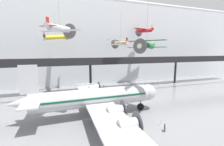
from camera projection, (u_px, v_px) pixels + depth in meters
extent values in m
plane|color=gray|center=(122.00, 130.00, 21.66)|extent=(260.00, 260.00, 0.00)
cube|color=silver|center=(85.00, 43.00, 49.42)|extent=(140.00, 3.00, 27.61)
cube|color=black|center=(91.00, 63.00, 41.69)|extent=(110.00, 3.20, 0.90)
cube|color=black|center=(92.00, 60.00, 40.10)|extent=(110.00, 0.12, 1.10)
cylinder|color=black|center=(91.00, 77.00, 43.21)|extent=(0.70, 0.70, 7.48)
cylinder|color=black|center=(175.00, 72.00, 52.93)|extent=(0.70, 0.70, 7.48)
cylinder|color=#B7BABF|center=(94.00, 98.00, 25.45)|extent=(19.64, 3.11, 3.10)
sphere|color=#B7BABF|center=(148.00, 92.00, 28.87)|extent=(3.04, 3.04, 3.04)
cone|color=#B7BABF|center=(21.00, 104.00, 21.95)|extent=(4.03, 2.86, 2.85)
cube|color=#0F4C33|center=(93.00, 96.00, 25.41)|extent=(18.27, 3.17, 0.28)
cube|color=#B7BABF|center=(89.00, 90.00, 33.10)|extent=(4.57, 12.56, 0.28)
cube|color=#B7BABF|center=(112.00, 121.00, 18.45)|extent=(4.57, 12.56, 0.28)
cylinder|color=#B7BABF|center=(98.00, 92.00, 30.95)|extent=(2.28, 1.49, 1.49)
cylinder|color=#4C4C51|center=(104.00, 92.00, 31.35)|extent=(0.06, 2.83, 2.83)
cylinder|color=#B7BABF|center=(94.00, 88.00, 34.94)|extent=(2.28, 1.49, 1.49)
cylinder|color=#4C4C51|center=(99.00, 87.00, 35.35)|extent=(0.06, 2.83, 2.83)
cylinder|color=#B7BABF|center=(115.00, 111.00, 21.47)|extent=(2.28, 1.49, 1.49)
cylinder|color=#4C4C51|center=(123.00, 110.00, 21.87)|extent=(0.06, 2.83, 2.83)
cylinder|color=#B7BABF|center=(128.00, 125.00, 17.47)|extent=(2.28, 1.49, 1.49)
cylinder|color=#4C4C51|center=(137.00, 123.00, 17.88)|extent=(0.06, 2.83, 2.83)
cube|color=#B7BABF|center=(29.00, 80.00, 21.84)|extent=(2.51, 0.20, 4.34)
cube|color=#B7BABF|center=(33.00, 100.00, 22.39)|extent=(2.51, 8.07, 0.20)
cylinder|color=#4C4C51|center=(141.00, 104.00, 28.70)|extent=(0.20, 0.20, 1.21)
cylinder|color=black|center=(140.00, 107.00, 28.79)|extent=(1.30, 0.38, 1.30)
cylinder|color=#4C4C51|center=(92.00, 105.00, 28.17)|extent=(0.20, 0.20, 1.21)
cylinder|color=black|center=(92.00, 108.00, 28.26)|extent=(1.30, 0.38, 1.30)
cylinder|color=#4C4C51|center=(98.00, 115.00, 23.52)|extent=(0.20, 0.20, 1.21)
cylinder|color=black|center=(99.00, 119.00, 23.61)|extent=(1.30, 0.38, 1.30)
cylinder|color=yellow|center=(56.00, 37.00, 40.04)|extent=(5.26, 2.01, 1.56)
cone|color=red|center=(45.00, 36.00, 38.68)|extent=(1.01, 1.09, 0.95)
cylinder|color=#4C4C51|center=(44.00, 36.00, 38.59)|extent=(0.56, 2.69, 2.74)
cone|color=yellow|center=(65.00, 38.00, 41.29)|extent=(1.59, 1.15, 1.03)
cube|color=yellow|center=(55.00, 38.00, 39.93)|extent=(2.68, 7.77, 0.10)
cube|color=red|center=(66.00, 35.00, 41.32)|extent=(0.62, 0.18, 1.26)
cube|color=red|center=(66.00, 38.00, 41.41)|extent=(1.13, 2.80, 0.06)
cylinder|color=slate|center=(55.00, 23.00, 39.50)|extent=(0.04, 0.04, 6.17)
cylinder|color=red|center=(145.00, 31.00, 48.27)|extent=(2.22, 5.61, 1.44)
cone|color=silver|center=(139.00, 32.00, 50.72)|extent=(1.18, 1.09, 1.01)
cylinder|color=#4C4C51|center=(139.00, 32.00, 50.89)|extent=(2.88, 0.63, 2.93)
cone|color=red|center=(151.00, 29.00, 45.99)|extent=(1.24, 1.67, 1.04)
cube|color=red|center=(144.00, 29.00, 48.47)|extent=(8.32, 2.97, 0.10)
cube|color=silver|center=(152.00, 27.00, 45.63)|extent=(0.19, 0.66, 1.35)
cube|color=silver|center=(152.00, 30.00, 45.73)|extent=(3.01, 1.24, 0.06)
cylinder|color=slate|center=(145.00, 23.00, 47.94)|extent=(0.04, 0.04, 3.36)
cylinder|color=silver|center=(60.00, 28.00, 23.58)|extent=(3.70, 4.55, 1.20)
cone|color=red|center=(69.00, 31.00, 26.00)|extent=(1.21, 1.19, 0.91)
cylinder|color=#4C4C51|center=(69.00, 31.00, 26.17)|extent=(2.14, 1.58, 2.62)
cone|color=silver|center=(49.00, 25.00, 21.32)|extent=(1.48, 1.58, 0.91)
cube|color=silver|center=(61.00, 31.00, 23.90)|extent=(6.63, 5.29, 0.10)
cube|color=red|center=(48.00, 21.00, 20.97)|extent=(0.40, 0.51, 1.21)
cube|color=red|center=(48.00, 26.00, 21.06)|extent=(2.46, 2.02, 0.06)
cylinder|color=slate|center=(58.00, 4.00, 23.04)|extent=(0.04, 0.04, 6.30)
cylinder|color=beige|center=(121.00, 43.00, 40.85)|extent=(2.10, 5.25, 1.17)
cone|color=maroon|center=(115.00, 44.00, 43.14)|extent=(1.11, 1.03, 0.95)
cylinder|color=#4C4C51|center=(115.00, 44.00, 43.30)|extent=(2.71, 0.61, 2.76)
cone|color=beige|center=(126.00, 43.00, 38.72)|extent=(1.17, 1.55, 0.93)
cube|color=beige|center=(120.00, 40.00, 40.99)|extent=(7.83, 2.81, 0.10)
cube|color=beige|center=(120.00, 45.00, 41.18)|extent=(7.83, 2.81, 0.10)
cube|color=maroon|center=(127.00, 40.00, 38.37)|extent=(0.19, 0.62, 1.27)
cube|color=maroon|center=(127.00, 43.00, 38.47)|extent=(2.83, 1.18, 0.06)
cylinder|color=slate|center=(121.00, 27.00, 40.21)|extent=(0.04, 0.04, 7.63)
cylinder|color=#1E6B33|center=(147.00, 45.00, 25.54)|extent=(4.27, 3.25, 1.30)
cone|color=beige|center=(140.00, 46.00, 23.74)|extent=(1.07, 1.10, 0.83)
cylinder|color=#4C4C51|center=(140.00, 46.00, 23.62)|extent=(1.35, 2.02, 2.39)
cone|color=#1E6B33|center=(152.00, 44.00, 27.21)|extent=(1.48, 1.35, 0.88)
cube|color=#1E6B33|center=(146.00, 41.00, 25.22)|extent=(4.61, 6.20, 0.10)
cube|color=#1E6B33|center=(146.00, 47.00, 25.38)|extent=(4.61, 6.20, 0.10)
cube|color=beige|center=(153.00, 43.00, 27.37)|extent=(0.48, 0.35, 1.11)
cube|color=beige|center=(152.00, 46.00, 27.45)|extent=(1.77, 2.30, 0.06)
cylinder|color=slate|center=(148.00, 16.00, 24.83)|extent=(0.04, 0.04, 8.76)
cylinder|color=#B2B5BA|center=(161.00, 126.00, 22.79)|extent=(0.36, 0.36, 0.04)
cylinder|color=#B2B5BA|center=(161.00, 123.00, 22.72)|extent=(0.07, 0.07, 0.95)
sphere|color=#B2B5BA|center=(161.00, 119.00, 22.64)|extent=(0.10, 0.10, 0.10)
cube|color=#4C4C51|center=(165.00, 129.00, 21.14)|extent=(0.33, 0.43, 0.70)
cube|color=#232326|center=(165.00, 126.00, 21.06)|extent=(0.40, 0.70, 0.73)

